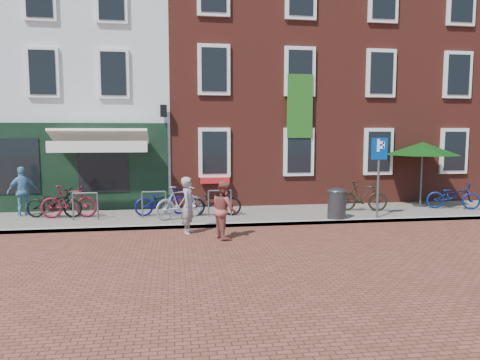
{
  "coord_description": "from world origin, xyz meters",
  "views": [
    {
      "loc": [
        -0.89,
        -12.32,
        2.65
      ],
      "look_at": [
        1.03,
        0.53,
        1.29
      ],
      "focal_mm": 33.25,
      "sensor_mm": 36.0,
      "label": 1
    }
  ],
  "objects": [
    {
      "name": "sidewalk",
      "position": [
        1.0,
        1.5,
        0.05
      ],
      "size": [
        24.0,
        3.0,
        0.1
      ],
      "primitive_type": "cube",
      "color": "slate",
      "rests_on": "ground"
    },
    {
      "name": "building_brick_mid",
      "position": [
        2.0,
        7.0,
        5.0
      ],
      "size": [
        6.0,
        8.0,
        10.0
      ],
      "primitive_type": "cube",
      "color": "maroon",
      "rests_on": "ground"
    },
    {
      "name": "litter_bin",
      "position": [
        3.94,
        0.3,
        0.62
      ],
      "size": [
        0.54,
        0.54,
        1.0
      ],
      "color": "#363639",
      "rests_on": "sidewalk"
    },
    {
      "name": "parasol",
      "position": [
        7.72,
        2.1,
        2.21
      ],
      "size": [
        2.54,
        2.54,
        2.36
      ],
      "color": "#4C4C4F",
      "rests_on": "sidewalk"
    },
    {
      "name": "building_brick_right",
      "position": [
        8.0,
        7.0,
        5.0
      ],
      "size": [
        6.0,
        8.0,
        10.0
      ],
      "primitive_type": "cube",
      "color": "maroon",
      "rests_on": "ground"
    },
    {
      "name": "bicycle_4",
      "position": [
        0.33,
        1.33,
        0.55
      ],
      "size": [
        1.75,
        0.72,
        0.9
      ],
      "primitive_type": "imported",
      "rotation": [
        0.0,
        0.0,
        1.5
      ],
      "color": "black",
      "rests_on": "sidewalk"
    },
    {
      "name": "cafe_person",
      "position": [
        -5.55,
        2.2,
        0.87
      ],
      "size": [
        0.96,
        0.81,
        1.54
      ],
      "primitive_type": "imported",
      "rotation": [
        0.0,
        0.0,
        3.74
      ],
      "color": "#5A8DB0",
      "rests_on": "sidewalk"
    },
    {
      "name": "woman",
      "position": [
        -0.53,
        -0.6,
        0.76
      ],
      "size": [
        0.5,
        0.63,
        1.51
      ],
      "primitive_type": "imported",
      "rotation": [
        0.0,
        0.0,
        1.29
      ],
      "color": "gray",
      "rests_on": "ground"
    },
    {
      "name": "bicycle_3",
      "position": [
        -0.72,
        1.01,
        0.6
      ],
      "size": [
        1.66,
        1.25,
        0.99
      ],
      "primitive_type": "imported",
      "rotation": [
        0.0,
        0.0,
        2.11
      ],
      "color": "#9D9C9F",
      "rests_on": "sidewalk"
    },
    {
      "name": "bicycle_6",
      "position": [
        8.48,
        1.36,
        0.55
      ],
      "size": [
        1.81,
        1.17,
        0.9
      ],
      "primitive_type": "imported",
      "rotation": [
        0.0,
        0.0,
        1.2
      ],
      "color": "#071A52",
      "rests_on": "sidewalk"
    },
    {
      "name": "boy",
      "position": [
        0.35,
        -1.31,
        0.74
      ],
      "size": [
        0.71,
        0.83,
        1.47
      ],
      "primitive_type": "imported",
      "rotation": [
        0.0,
        0.0,
        1.82
      ],
      "color": "brown",
      "rests_on": "ground"
    },
    {
      "name": "bicycle_1",
      "position": [
        -4.06,
        1.6,
        0.6
      ],
      "size": [
        1.66,
        0.5,
        0.99
      ],
      "primitive_type": "imported",
      "rotation": [
        0.0,
        0.0,
        1.59
      ],
      "color": "maroon",
      "rests_on": "sidewalk"
    },
    {
      "name": "bicycle_2",
      "position": [
        -1.28,
        1.66,
        0.55
      ],
      "size": [
        1.79,
        0.94,
        0.9
      ],
      "primitive_type": "imported",
      "rotation": [
        0.0,
        0.0,
        1.78
      ],
      "color": "#0F0963",
      "rests_on": "sidewalk"
    },
    {
      "name": "building_stucco",
      "position": [
        -5.0,
        7.0,
        4.5
      ],
      "size": [
        8.0,
        8.0,
        9.0
      ],
      "primitive_type": "cube",
      "color": "silver",
      "rests_on": "ground"
    },
    {
      "name": "bicycle_5",
      "position": [
        5.25,
        1.45,
        0.6
      ],
      "size": [
        1.72,
        0.84,
        0.99
      ],
      "primitive_type": "imported",
      "rotation": [
        0.0,
        0.0,
        1.34
      ],
      "color": "black",
      "rests_on": "sidewalk"
    },
    {
      "name": "bicycle_0",
      "position": [
        -4.51,
        1.73,
        0.55
      ],
      "size": [
        1.78,
        0.84,
        0.9
      ],
      "primitive_type": "imported",
      "rotation": [
        0.0,
        0.0,
        1.42
      ],
      "color": "black",
      "rests_on": "sidewalk"
    },
    {
      "name": "parking_sign",
      "position": [
        5.21,
        0.24,
        1.76
      ],
      "size": [
        0.5,
        0.08,
        2.43
      ],
      "color": "#4C4C4F",
      "rests_on": "sidewalk"
    },
    {
      "name": "ground",
      "position": [
        0.0,
        0.0,
        0.0
      ],
      "size": [
        80.0,
        80.0,
        0.0
      ],
      "primitive_type": "plane",
      "color": "brown"
    }
  ]
}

